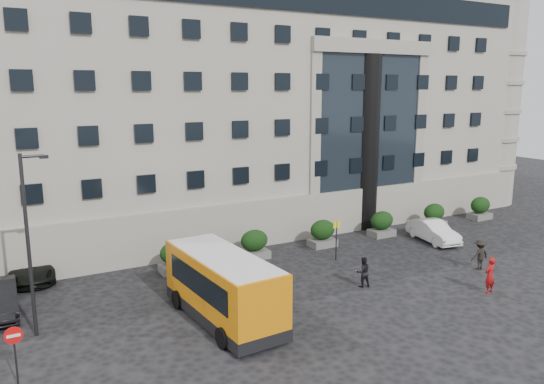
% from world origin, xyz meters
% --- Properties ---
extents(ground, '(120.00, 120.00, 0.00)m').
position_xyz_m(ground, '(0.00, 0.00, 0.00)').
color(ground, black).
rests_on(ground, ground).
extents(civic_building, '(44.00, 24.00, 18.00)m').
position_xyz_m(civic_building, '(6.00, 22.00, 9.00)').
color(civic_building, gray).
rests_on(civic_building, ground).
extents(entrance_column, '(1.80, 1.80, 13.00)m').
position_xyz_m(entrance_column, '(12.00, 10.30, 6.50)').
color(entrance_column, black).
rests_on(entrance_column, ground).
extents(hedge_a, '(1.80, 1.26, 1.84)m').
position_xyz_m(hedge_a, '(-4.00, 7.80, 0.93)').
color(hedge_a, '#5F605D').
rests_on(hedge_a, ground).
extents(hedge_b, '(1.80, 1.26, 1.84)m').
position_xyz_m(hedge_b, '(1.20, 7.80, 0.93)').
color(hedge_b, '#5F605D').
rests_on(hedge_b, ground).
extents(hedge_c, '(1.80, 1.26, 1.84)m').
position_xyz_m(hedge_c, '(6.40, 7.80, 0.93)').
color(hedge_c, '#5F605D').
rests_on(hedge_c, ground).
extents(hedge_d, '(1.80, 1.26, 1.84)m').
position_xyz_m(hedge_d, '(11.60, 7.80, 0.93)').
color(hedge_d, '#5F605D').
rests_on(hedge_d, ground).
extents(hedge_e, '(1.80, 1.26, 1.84)m').
position_xyz_m(hedge_e, '(16.80, 7.80, 0.93)').
color(hedge_e, '#5F605D').
rests_on(hedge_e, ground).
extents(hedge_f, '(1.80, 1.26, 1.84)m').
position_xyz_m(hedge_f, '(22.00, 7.80, 0.93)').
color(hedge_f, '#5F605D').
rests_on(hedge_f, ground).
extents(street_lamp, '(1.16, 0.18, 8.00)m').
position_xyz_m(street_lamp, '(-11.94, 3.00, 4.37)').
color(street_lamp, '#262628').
rests_on(street_lamp, ground).
extents(bus_stop_sign, '(0.50, 0.08, 2.52)m').
position_xyz_m(bus_stop_sign, '(5.50, 5.00, 1.73)').
color(bus_stop_sign, '#262628').
rests_on(bus_stop_sign, ground).
extents(no_entry_sign, '(0.64, 0.16, 2.32)m').
position_xyz_m(no_entry_sign, '(-13.00, -1.04, 1.65)').
color(no_entry_sign, '#262628').
rests_on(no_entry_sign, ground).
extents(minibus, '(3.17, 7.67, 3.15)m').
position_xyz_m(minibus, '(-4.21, 0.45, 1.73)').
color(minibus, orange).
rests_on(minibus, ground).
extents(parked_car_d, '(2.62, 5.23, 1.42)m').
position_xyz_m(parked_car_d, '(-11.50, 10.70, 0.71)').
color(parked_car_d, black).
rests_on(parked_car_d, ground).
extents(white_taxi, '(2.32, 4.71, 1.48)m').
position_xyz_m(white_taxi, '(13.84, 4.99, 0.74)').
color(white_taxi, white).
rests_on(white_taxi, ground).
extents(pedestrian_a, '(0.76, 0.55, 1.93)m').
position_xyz_m(pedestrian_a, '(9.35, -3.32, 0.97)').
color(pedestrian_a, maroon).
rests_on(pedestrian_a, ground).
extents(pedestrian_b, '(0.93, 0.80, 1.67)m').
position_xyz_m(pedestrian_b, '(4.10, 0.62, 0.83)').
color(pedestrian_b, black).
rests_on(pedestrian_b, ground).
extents(pedestrian_c, '(1.23, 0.77, 1.82)m').
position_xyz_m(pedestrian_c, '(11.92, -0.55, 0.91)').
color(pedestrian_c, black).
rests_on(pedestrian_c, ground).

